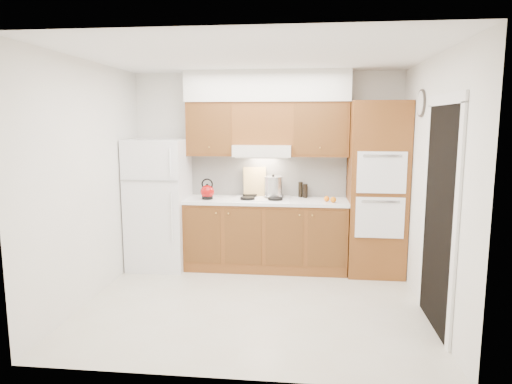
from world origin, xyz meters
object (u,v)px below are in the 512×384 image
stock_pot (273,187)px  oven_cabinet (377,189)px  kettle (207,192)px  fridge (159,204)px

stock_pot → oven_cabinet: bearing=-3.8°
kettle → stock_pot: bearing=33.0°
oven_cabinet → stock_pot: 1.33m
oven_cabinet → kettle: oven_cabinet is taller
fridge → oven_cabinet: (2.85, 0.03, 0.24)m
oven_cabinet → stock_pot: size_ratio=8.62×
oven_cabinet → fridge: bearing=-179.3°
fridge → stock_pot: (1.52, 0.12, 0.24)m
kettle → fridge: bearing=-161.1°
fridge → stock_pot: 1.54m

